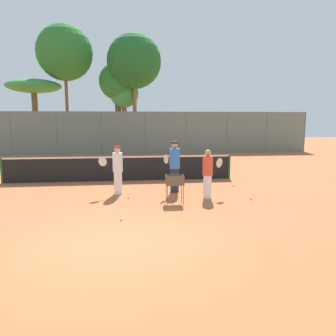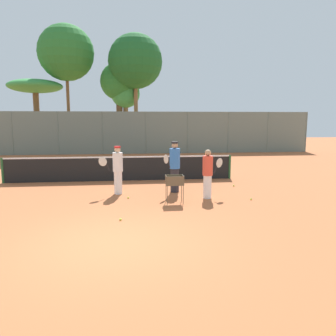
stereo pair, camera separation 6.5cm
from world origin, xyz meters
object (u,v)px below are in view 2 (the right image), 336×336
tennis_net (120,168)px  ball_cart (174,183)px  player_red_cap (118,169)px  player_white_outfit (208,173)px  player_yellow_shirt (175,166)px

tennis_net → ball_cart: (1.80, -4.10, 0.11)m
tennis_net → player_red_cap: player_red_cap is taller
player_white_outfit → player_red_cap: (-3.04, 1.00, 0.04)m
player_white_outfit → ball_cart: player_white_outfit is taller
ball_cart → player_yellow_shirt: bearing=81.6°
player_red_cap → player_white_outfit: bearing=144.0°
player_red_cap → player_yellow_shirt: bearing=164.5°
tennis_net → player_yellow_shirt: size_ratio=5.33×
player_red_cap → tennis_net: bearing=-108.2°
tennis_net → player_red_cap: 2.60m
tennis_net → ball_cart: tennis_net is taller
player_red_cap → ball_cart: 2.39m
player_white_outfit → tennis_net: bearing=102.4°
player_white_outfit → ball_cart: size_ratio=1.86×
player_white_outfit → player_yellow_shirt: (-0.98, 1.08, 0.11)m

